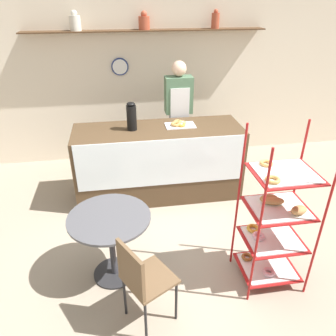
{
  "coord_description": "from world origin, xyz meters",
  "views": [
    {
      "loc": [
        -0.51,
        -2.74,
        2.61
      ],
      "look_at": [
        0.0,
        0.44,
        0.85
      ],
      "focal_mm": 35.0,
      "sensor_mm": 36.0,
      "label": 1
    }
  ],
  "objects_px": {
    "person_worker": "(178,115)",
    "donut_tray_counter": "(180,124)",
    "cafe_table": "(110,231)",
    "cafe_chair": "(141,277)",
    "pastry_rack": "(274,221)",
    "coffee_carafe": "(132,116)"
  },
  "relations": [
    {
      "from": "person_worker",
      "to": "donut_tray_counter",
      "type": "height_order",
      "value": "person_worker"
    },
    {
      "from": "cafe_table",
      "to": "cafe_chair",
      "type": "height_order",
      "value": "cafe_chair"
    },
    {
      "from": "pastry_rack",
      "to": "coffee_carafe",
      "type": "height_order",
      "value": "pastry_rack"
    },
    {
      "from": "pastry_rack",
      "to": "donut_tray_counter",
      "type": "height_order",
      "value": "pastry_rack"
    },
    {
      "from": "pastry_rack",
      "to": "cafe_chair",
      "type": "distance_m",
      "value": 1.34
    },
    {
      "from": "cafe_table",
      "to": "cafe_chair",
      "type": "bearing_deg",
      "value": -68.16
    },
    {
      "from": "person_worker",
      "to": "coffee_carafe",
      "type": "xyz_separation_m",
      "value": [
        -0.71,
        -0.53,
        0.21
      ]
    },
    {
      "from": "coffee_carafe",
      "to": "pastry_rack",
      "type": "bearing_deg",
      "value": -55.66
    },
    {
      "from": "cafe_table",
      "to": "donut_tray_counter",
      "type": "distance_m",
      "value": 1.87
    },
    {
      "from": "person_worker",
      "to": "donut_tray_counter",
      "type": "relative_size",
      "value": 4.42
    },
    {
      "from": "pastry_rack",
      "to": "cafe_chair",
      "type": "xyz_separation_m",
      "value": [
        -1.29,
        -0.33,
        -0.16
      ]
    },
    {
      "from": "pastry_rack",
      "to": "cafe_table",
      "type": "xyz_separation_m",
      "value": [
        -1.53,
        0.27,
        -0.15
      ]
    },
    {
      "from": "coffee_carafe",
      "to": "donut_tray_counter",
      "type": "relative_size",
      "value": 0.93
    },
    {
      "from": "cafe_table",
      "to": "cafe_chair",
      "type": "xyz_separation_m",
      "value": [
        0.24,
        -0.6,
        -0.01
      ]
    },
    {
      "from": "pastry_rack",
      "to": "donut_tray_counter",
      "type": "distance_m",
      "value": 1.92
    },
    {
      "from": "cafe_chair",
      "to": "donut_tray_counter",
      "type": "distance_m",
      "value": 2.3
    },
    {
      "from": "pastry_rack",
      "to": "coffee_carafe",
      "type": "distance_m",
      "value": 2.18
    },
    {
      "from": "cafe_table",
      "to": "donut_tray_counter",
      "type": "height_order",
      "value": "donut_tray_counter"
    },
    {
      "from": "person_worker",
      "to": "cafe_chair",
      "type": "distance_m",
      "value": 2.77
    },
    {
      "from": "cafe_table",
      "to": "pastry_rack",
      "type": "bearing_deg",
      "value": -10.08
    },
    {
      "from": "coffee_carafe",
      "to": "cafe_chair",
      "type": "bearing_deg",
      "value": -92.3
    },
    {
      "from": "cafe_chair",
      "to": "pastry_rack",
      "type": "bearing_deg",
      "value": -104.8
    }
  ]
}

